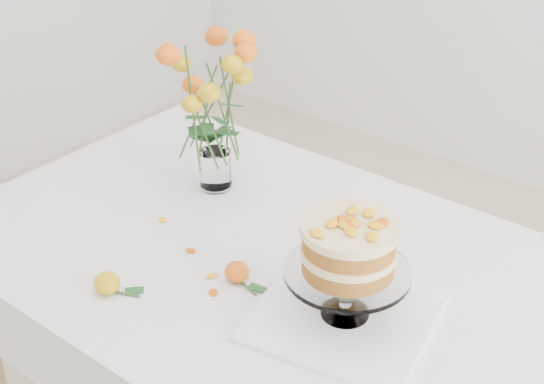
# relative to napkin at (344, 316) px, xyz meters

# --- Properties ---
(table) EXTENTS (1.43, 0.93, 0.76)m
(table) POSITION_rel_napkin_xyz_m (-0.27, 0.08, -0.09)
(table) COLOR tan
(table) RESTS_ON ground
(napkin) EXTENTS (0.39, 0.39, 0.01)m
(napkin) POSITION_rel_napkin_xyz_m (0.00, 0.00, 0.00)
(napkin) COLOR white
(napkin) RESTS_ON table
(cake_stand) EXTENTS (0.24, 0.24, 0.22)m
(cake_stand) POSITION_rel_napkin_xyz_m (-0.00, 0.00, 0.15)
(cake_stand) COLOR silver
(cake_stand) RESTS_ON napkin
(rose_vase) EXTENTS (0.35, 0.35, 0.41)m
(rose_vase) POSITION_rel_napkin_xyz_m (-0.54, 0.22, 0.24)
(rose_vase) COLOR silver
(rose_vase) RESTS_ON table
(loose_rose_near) EXTENTS (0.09, 0.06, 0.05)m
(loose_rose_near) POSITION_rel_napkin_xyz_m (-0.43, -0.23, 0.02)
(loose_rose_near) COLOR gold
(loose_rose_near) RESTS_ON table
(loose_rose_far) EXTENTS (0.09, 0.05, 0.04)m
(loose_rose_far) POSITION_rel_napkin_xyz_m (-0.24, -0.04, 0.02)
(loose_rose_far) COLOR orange
(loose_rose_far) RESTS_ON table
(stray_petal_a) EXTENTS (0.03, 0.02, 0.00)m
(stray_petal_a) POSITION_rel_napkin_xyz_m (-0.39, -0.02, -0.00)
(stray_petal_a) COLOR #FFAA10
(stray_petal_a) RESTS_ON table
(stray_petal_b) EXTENTS (0.03, 0.02, 0.00)m
(stray_petal_b) POSITION_rel_napkin_xyz_m (-0.29, -0.06, -0.00)
(stray_petal_b) COLOR #FFAA10
(stray_petal_b) RESTS_ON table
(stray_petal_c) EXTENTS (0.03, 0.02, 0.00)m
(stray_petal_c) POSITION_rel_napkin_xyz_m (-0.25, -0.10, -0.00)
(stray_petal_c) COLOR #FFAA10
(stray_petal_c) RESTS_ON table
(stray_petal_d) EXTENTS (0.03, 0.02, 0.00)m
(stray_petal_d) POSITION_rel_napkin_xyz_m (-0.53, 0.03, -0.00)
(stray_petal_d) COLOR #FFAA10
(stray_petal_d) RESTS_ON table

